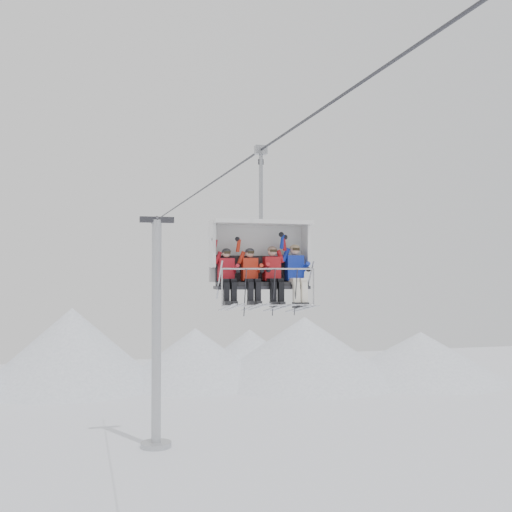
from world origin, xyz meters
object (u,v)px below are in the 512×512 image
object	(u,v)px
skier_far_right	(296,273)
chairlift_carrier	(259,254)
skier_far_left	(227,275)
lift_tower_right	(156,348)
skier_center_left	(251,274)
skier_center_right	(273,274)

from	to	relation	value
skier_far_right	chairlift_carrier	bearing A→B (deg)	160.51
chairlift_carrier	skier_far_left	bearing A→B (deg)	-160.59
lift_tower_right	chairlift_carrier	distance (m)	22.87
skier_far_left	skier_center_left	size ratio (longest dim) A/B	1.00
chairlift_carrier	skier_center_right	size ratio (longest dim) A/B	2.36
chairlift_carrier	skier_center_left	bearing A→B (deg)	-134.53
chairlift_carrier	skier_far_left	world-z (taller)	chairlift_carrier
skier_far_left	skier_center_left	world-z (taller)	skier_center_left
lift_tower_right	skier_center_left	world-z (taller)	lift_tower_right
lift_tower_right	skier_center_right	distance (m)	23.07
lift_tower_right	skier_center_left	xyz separation A→B (m)	(-0.31, -22.65, 4.40)
skier_center_left	skier_far_right	distance (m)	1.17
skier_far_left	skier_center_right	distance (m)	1.17
skier_center_right	skier_far_right	bearing A→B (deg)	0.60
chairlift_carrier	skier_far_right	xyz separation A→B (m)	(0.86, -0.30, -0.47)
skier_center_left	skier_far_right	bearing A→B (deg)	0.63
lift_tower_right	skier_center_left	distance (m)	23.07
lift_tower_right	skier_far_left	size ratio (longest dim) A/B	7.99
skier_far_left	skier_far_right	bearing A→B (deg)	0.47
skier_far_left	skier_far_right	distance (m)	1.76
lift_tower_right	skier_center_left	bearing A→B (deg)	-90.79
skier_center_left	skier_center_right	distance (m)	0.58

